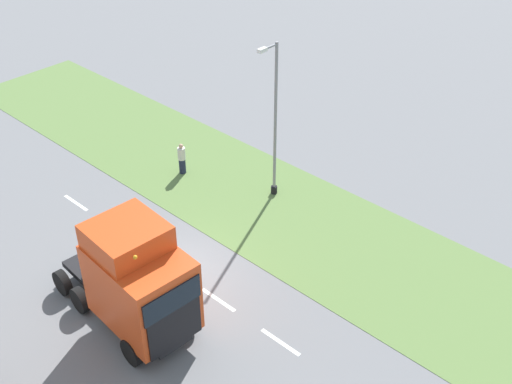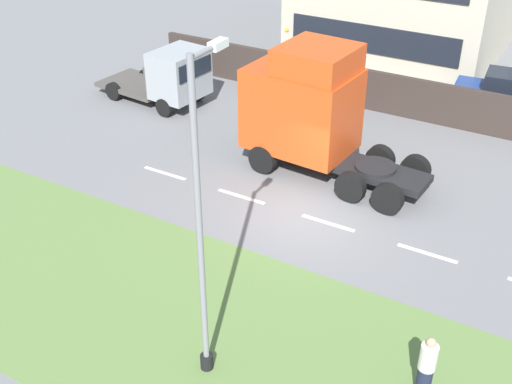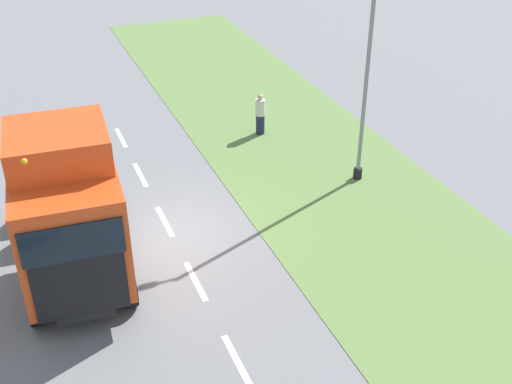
{
  "view_description": "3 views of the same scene",
  "coord_description": "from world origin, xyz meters",
  "px_view_note": "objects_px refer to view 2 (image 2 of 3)",
  "views": [
    {
      "loc": [
        12.35,
        15.93,
        17.51
      ],
      "look_at": [
        -3.15,
        1.59,
        3.08
      ],
      "focal_mm": 45.0,
      "sensor_mm": 36.0,
      "label": 1
    },
    {
      "loc": [
        -15.69,
        -7.11,
        11.34
      ],
      "look_at": [
        -1.25,
        1.21,
        1.23
      ],
      "focal_mm": 45.0,
      "sensor_mm": 36.0,
      "label": 2
    },
    {
      "loc": [
        3.71,
        15.9,
        11.15
      ],
      "look_at": [
        -2.12,
        1.71,
        1.93
      ],
      "focal_mm": 45.0,
      "sensor_mm": 36.0,
      "label": 3
    }
  ],
  "objects_px": {
    "lamp_post": "(202,242)",
    "pedestrian": "(426,367)",
    "flatbed_truck": "(172,76)",
    "lorry_cab": "(308,109)"
  },
  "relations": [
    {
      "from": "flatbed_truck",
      "to": "lamp_post",
      "type": "distance_m",
      "value": 15.57
    },
    {
      "from": "lamp_post",
      "to": "pedestrian",
      "type": "relative_size",
      "value": 4.56
    },
    {
      "from": "lorry_cab",
      "to": "lamp_post",
      "type": "relative_size",
      "value": 0.89
    },
    {
      "from": "lorry_cab",
      "to": "flatbed_truck",
      "type": "distance_m",
      "value": 7.82
    },
    {
      "from": "flatbed_truck",
      "to": "pedestrian",
      "type": "xyz_separation_m",
      "value": [
        -10.25,
        -14.35,
        -0.54
      ]
    },
    {
      "from": "lorry_cab",
      "to": "flatbed_truck",
      "type": "height_order",
      "value": "lorry_cab"
    },
    {
      "from": "lorry_cab",
      "to": "pedestrian",
      "type": "bearing_deg",
      "value": -135.62
    },
    {
      "from": "flatbed_truck",
      "to": "lamp_post",
      "type": "relative_size",
      "value": 0.69
    },
    {
      "from": "flatbed_truck",
      "to": "pedestrian",
      "type": "distance_m",
      "value": 17.65
    },
    {
      "from": "lorry_cab",
      "to": "pedestrian",
      "type": "relative_size",
      "value": 4.05
    }
  ]
}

